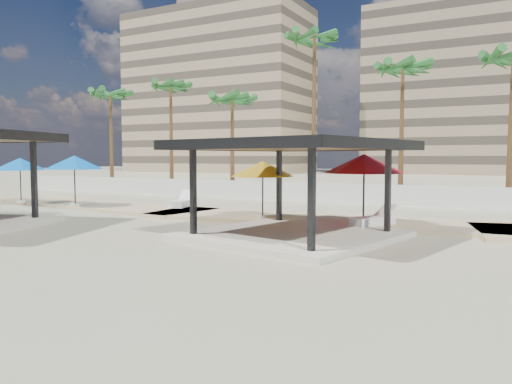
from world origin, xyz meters
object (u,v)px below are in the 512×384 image
umbrella_c (364,164)px  lounger_b (373,220)px  pavilion_central (292,180)px  lounger_a (182,203)px  umbrella_a (20,164)px

umbrella_c → lounger_b: size_ratio=1.80×
pavilion_central → lounger_a: bearing=159.2°
pavilion_central → umbrella_c: pavilion_central is taller
umbrella_a → lounger_a: 10.18m
pavilion_central → lounger_a: size_ratio=3.43×
lounger_b → umbrella_a: bearing=116.3°
lounger_a → lounger_b: (10.90, -2.42, -0.01)m
pavilion_central → umbrella_a: (-18.61, 3.26, 0.38)m
umbrella_a → umbrella_c: size_ratio=0.93×
umbrella_a → umbrella_c: (20.18, -0.00, 0.15)m
lounger_a → lounger_b: 11.17m
umbrella_a → lounger_b: 20.67m
pavilion_central → lounger_b: size_ratio=3.67×
pavilion_central → lounger_b: (1.95, 3.30, -1.64)m
pavilion_central → lounger_b: bearing=71.2°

